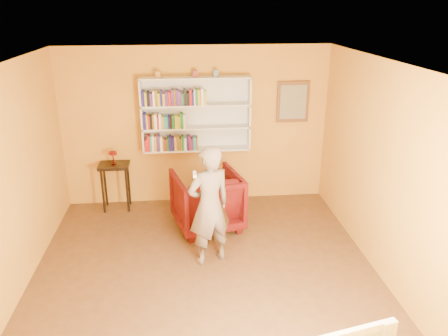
{
  "coord_description": "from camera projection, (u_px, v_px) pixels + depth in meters",
  "views": [
    {
      "loc": [
        -0.24,
        -4.71,
        3.34
      ],
      "look_at": [
        0.3,
        0.75,
        1.25
      ],
      "focal_mm": 35.0,
      "sensor_mm": 36.0,
      "label": 1
    }
  ],
  "objects": [
    {
      "name": "room_shell",
      "position": [
        205.0,
        209.0,
        5.22
      ],
      "size": [
        5.3,
        5.8,
        2.88
      ],
      "color": "#4F3219",
      "rests_on": "ground"
    },
    {
      "name": "ornament_right",
      "position": [
        216.0,
        73.0,
        6.99
      ],
      "size": [
        0.08,
        0.08,
        0.11
      ],
      "primitive_type": "cube",
      "color": "slate",
      "rests_on": "bookshelf"
    },
    {
      "name": "armchair",
      "position": [
        207.0,
        200.0,
        6.78
      ],
      "size": [
        1.18,
        1.2,
        0.91
      ],
      "primitive_type": "imported",
      "rotation": [
        0.0,
        0.0,
        3.38
      ],
      "color": "#410407",
      "rests_on": "ground"
    },
    {
      "name": "books_row_lower",
      "position": [
        171.0,
        143.0,
        7.28
      ],
      "size": [
        0.87,
        0.19,
        0.27
      ],
      "color": "red",
      "rests_on": "bookshelf"
    },
    {
      "name": "ruby_lustre",
      "position": [
        113.0,
        154.0,
        7.2
      ],
      "size": [
        0.15,
        0.14,
        0.23
      ],
      "color": "maroon",
      "rests_on": "console_table"
    },
    {
      "name": "ornament_centre",
      "position": [
        195.0,
        74.0,
        6.96
      ],
      "size": [
        0.08,
        0.08,
        0.11
      ],
      "primitive_type": "cube",
      "color": "maroon",
      "rests_on": "bookshelf"
    },
    {
      "name": "console_table",
      "position": [
        115.0,
        172.0,
        7.31
      ],
      "size": [
        0.5,
        0.38,
        0.81
      ],
      "color": "black",
      "rests_on": "ground"
    },
    {
      "name": "ornament_left",
      "position": [
        158.0,
        74.0,
        6.91
      ],
      "size": [
        0.07,
        0.07,
        0.1
      ],
      "primitive_type": "cube",
      "color": "#B27B32",
      "rests_on": "bookshelf"
    },
    {
      "name": "person",
      "position": [
        209.0,
        206.0,
        5.73
      ],
      "size": [
        0.72,
        0.61,
        1.66
      ],
      "primitive_type": "imported",
      "rotation": [
        0.0,
        0.0,
        3.55
      ],
      "color": "#6E5E50",
      "rests_on": "ground"
    },
    {
      "name": "game_remote",
      "position": [
        195.0,
        174.0,
        5.3
      ],
      "size": [
        0.04,
        0.15,
        0.04
      ],
      "primitive_type": "cube",
      "color": "white",
      "rests_on": "person"
    },
    {
      "name": "books_row_middle",
      "position": [
        164.0,
        121.0,
        7.14
      ],
      "size": [
        0.68,
        0.19,
        0.26
      ],
      "color": "navy",
      "rests_on": "bookshelf"
    },
    {
      "name": "framed_painting",
      "position": [
        293.0,
        102.0,
        7.4
      ],
      "size": [
        0.55,
        0.05,
        0.7
      ],
      "color": "brown",
      "rests_on": "room_shell"
    },
    {
      "name": "bookshelf",
      "position": [
        196.0,
        114.0,
        7.26
      ],
      "size": [
        1.8,
        0.29,
        1.23
      ],
      "color": "silver",
      "rests_on": "room_shell"
    },
    {
      "name": "books_row_upper",
      "position": [
        175.0,
        98.0,
        7.02
      ],
      "size": [
        1.03,
        0.19,
        0.26
      ],
      "color": "navy",
      "rests_on": "bookshelf"
    }
  ]
}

